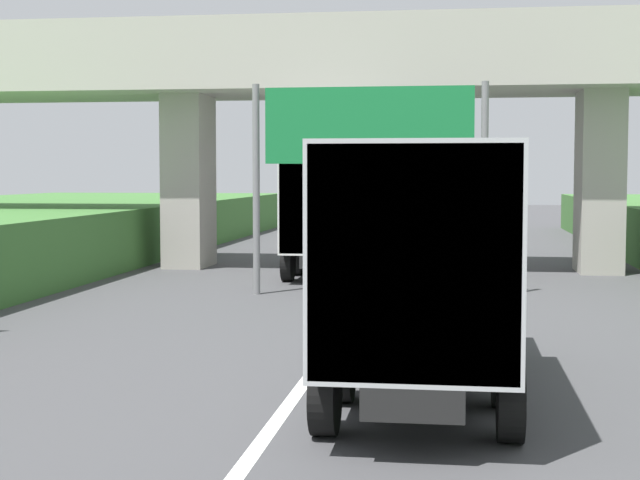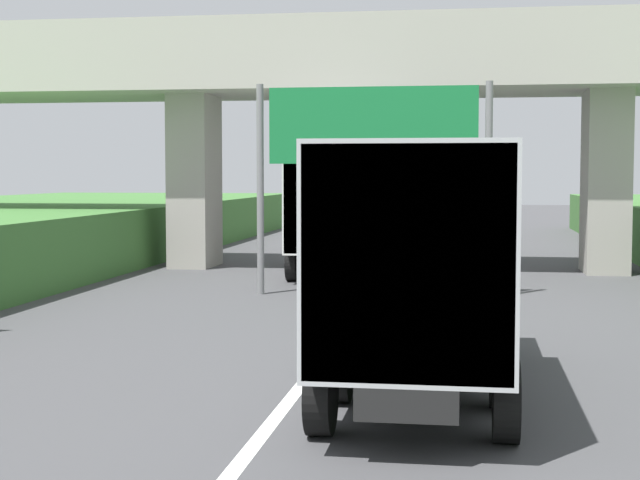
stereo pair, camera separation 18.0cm
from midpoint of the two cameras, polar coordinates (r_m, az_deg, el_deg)
The scene contains 6 objects.
lane_centre_stripe at distance 24.42m, azimuth 3.29°, elevation -3.30°, with size 0.20×95.12×0.01m, color white.
overpass_bridge at distance 31.22m, azimuth 4.55°, elevation 9.12°, with size 40.00×4.80×7.82m.
overhead_highway_sign at distance 24.20m, azimuth 3.31°, elevation 5.94°, with size 5.88×0.18×5.32m.
truck_silver at distance 13.45m, azimuth 6.42°, elevation -0.97°, with size 2.44×7.30×3.44m.
truck_white at distance 29.63m, azimuth 1.37°, elevation 1.72°, with size 2.44×7.30×3.44m.
car_red at distance 47.94m, azimuth 7.84°, elevation 1.25°, with size 1.86×4.10×1.72m.
Camera 2 is at (2.38, 3.46, 3.08)m, focal length 54.41 mm.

